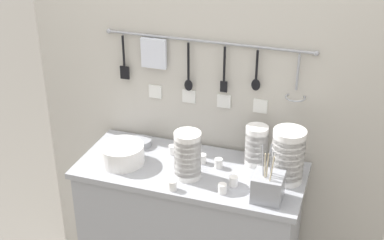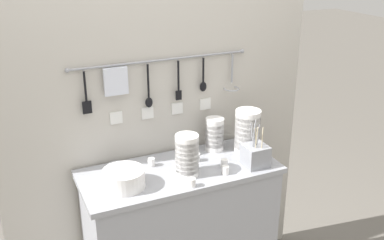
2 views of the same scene
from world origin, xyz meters
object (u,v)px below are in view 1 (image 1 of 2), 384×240
at_px(cup_back_right, 202,159).
at_px(bowl_stack_wide_centre, 256,145).
at_px(cutlery_caddy, 268,187).
at_px(cup_beside_plates, 172,185).
at_px(bowl_stack_short_front, 188,155).
at_px(plate_stack, 122,154).
at_px(steel_mixing_bowl, 141,142).
at_px(cup_edge_far, 173,150).
at_px(cup_front_right, 219,163).
at_px(cup_back_left, 222,189).
at_px(bowl_stack_tall_left, 288,156).
at_px(cup_mid_row, 233,181).

bearing_deg(cup_back_right, bowl_stack_wide_centre, 17.38).
xyz_separation_m(cutlery_caddy, cup_back_right, (-0.37, 0.20, -0.04)).
bearing_deg(cup_beside_plates, bowl_stack_short_front, 77.09).
bearing_deg(plate_stack, steel_mixing_bowl, 84.97).
height_order(plate_stack, cup_edge_far, plate_stack).
bearing_deg(bowl_stack_short_front, steel_mixing_bowl, 148.07).
bearing_deg(cup_edge_far, cup_front_right, -11.18).
xyz_separation_m(plate_stack, cup_back_left, (0.55, -0.10, -0.03)).
distance_m(bowl_stack_tall_left, plate_stack, 0.81).
bearing_deg(cup_edge_far, bowl_stack_short_front, -51.02).
height_order(cutlery_caddy, cup_beside_plates, cutlery_caddy).
bearing_deg(cutlery_caddy, plate_stack, 174.24).
xyz_separation_m(bowl_stack_wide_centre, cup_front_right, (-0.16, -0.09, -0.08)).
relative_size(steel_mixing_bowl, cup_mid_row, 2.41).
distance_m(steel_mixing_bowl, cup_beside_plates, 0.46).
distance_m(bowl_stack_short_front, cup_back_left, 0.23).
xyz_separation_m(bowl_stack_tall_left, plate_stack, (-0.80, -0.10, -0.08)).
bearing_deg(bowl_stack_tall_left, cup_back_right, 177.04).
relative_size(cup_mid_row, cup_back_left, 1.00).
bearing_deg(cup_edge_far, cup_mid_row, -26.37).
bearing_deg(steel_mixing_bowl, bowl_stack_wide_centre, 0.99).
bearing_deg(plate_stack, cutlery_caddy, -5.76).
bearing_deg(steel_mixing_bowl, cup_mid_row, -20.95).
xyz_separation_m(bowl_stack_short_front, cup_front_right, (0.12, 0.13, -0.09)).
bearing_deg(cup_back_left, bowl_stack_short_front, 157.26).
bearing_deg(cup_back_right, bowl_stack_tall_left, -2.96).
distance_m(bowl_stack_wide_centre, cutlery_caddy, 0.30).
bearing_deg(cup_back_right, cup_mid_row, -36.44).
distance_m(cup_back_right, cup_beside_plates, 0.28).
relative_size(bowl_stack_wide_centre, cup_back_left, 4.35).
distance_m(bowl_stack_tall_left, cup_front_right, 0.35).
distance_m(cup_back_right, cup_mid_row, 0.25).
relative_size(cutlery_caddy, cup_front_right, 5.78).
xyz_separation_m(bowl_stack_short_front, cup_back_right, (0.03, 0.14, -0.09)).
height_order(cup_beside_plates, cup_mid_row, same).
relative_size(cup_back_right, cup_beside_plates, 1.00).
relative_size(cutlery_caddy, cup_edge_far, 5.78).
bearing_deg(cutlery_caddy, steel_mixing_bowl, 159.91).
xyz_separation_m(cup_back_right, cup_back_left, (0.17, -0.22, 0.00)).
relative_size(bowl_stack_wide_centre, steel_mixing_bowl, 1.81).
bearing_deg(cup_back_right, plate_stack, -161.94).
relative_size(cup_mid_row, cup_front_right, 1.00).
relative_size(cup_back_right, cup_edge_far, 1.00).
relative_size(cup_back_left, cup_edge_far, 1.00).
bearing_deg(plate_stack, cup_back_right, 18.06).
relative_size(bowl_stack_wide_centre, bowl_stack_tall_left, 0.78).
bearing_deg(cup_mid_row, cup_front_right, 129.82).
relative_size(cup_back_right, cup_mid_row, 1.00).
height_order(plate_stack, cup_back_right, plate_stack).
height_order(cup_back_right, cup_back_left, same).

